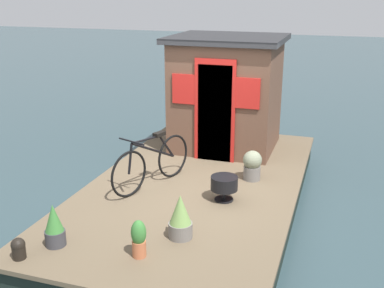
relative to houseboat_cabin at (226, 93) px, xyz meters
name	(u,v)px	position (x,y,z in m)	size (l,w,h in m)	color
ground_plane	(196,207)	(-1.87, 0.00, -1.49)	(60.00, 60.00, 0.00)	#2D4247
houseboat_deck	(196,195)	(-1.87, 0.00, -1.27)	(5.96, 3.17, 0.43)	brown
houseboat_cabin	(226,93)	(0.00, 0.00, 0.00)	(1.81, 2.04, 2.10)	brown
bicycle	(152,162)	(-2.21, 0.60, -0.67)	(1.59, 0.69, 0.84)	black
potted_plant_ivy	(139,238)	(-4.13, -0.04, -0.83)	(0.17, 0.17, 0.45)	#B2603D
potted_plant_succulent	(180,217)	(-3.58, -0.34, -0.79)	(0.30, 0.30, 0.57)	slate
potted_plant_fern	(54,226)	(-4.22, 1.01, -0.81)	(0.24, 0.24, 0.53)	#38383D
potted_plant_lavender	(252,165)	(-1.48, -0.81, -0.81)	(0.30, 0.30, 0.48)	slate
charcoal_grill	(224,184)	(-2.37, -0.59, -0.81)	(0.39, 0.39, 0.36)	black
mooring_bollard	(18,248)	(-4.60, 1.24, -0.93)	(0.16, 0.16, 0.25)	black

